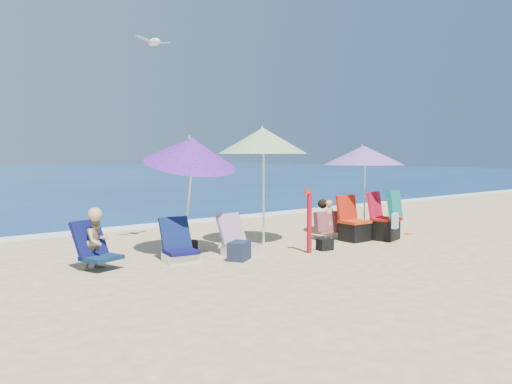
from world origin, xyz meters
TOP-DOWN VIEW (x-y plane):
  - ground at (0.00, 0.00)m, footprint 120.00×120.00m
  - foam at (0.00, 5.10)m, footprint 120.00×0.50m
  - umbrella_turquoise at (2.58, 0.75)m, footprint 2.19×2.19m
  - umbrella_striped at (0.12, 1.30)m, footprint 2.11×2.11m
  - umbrella_blue at (-1.59, 1.25)m, footprint 1.85×1.91m
  - furled_umbrella at (0.20, 0.07)m, footprint 0.17×0.14m
  - chair_navy at (-2.04, 0.92)m, footprint 0.63×0.75m
  - chair_rainbow at (-0.93, 0.74)m, footprint 0.57×0.68m
  - camp_chair_left at (1.88, 0.43)m, footprint 0.56×0.57m
  - camp_chair_right at (2.50, 0.08)m, footprint 0.73×0.89m
  - person_center at (1.60, 0.92)m, footprint 0.61×0.52m
  - person_left at (-3.35, 1.26)m, footprint 0.73×0.78m
  - bag_navy_a at (-1.18, 0.38)m, footprint 0.51×0.47m
  - bag_black_a at (-1.46, 1.56)m, footprint 0.34×0.30m
  - bag_navy_b at (3.02, 1.61)m, footprint 0.42×0.34m
  - bag_black_b at (0.63, 0.07)m, footprint 0.31×0.24m
  - orange_item at (3.53, 0.18)m, footprint 0.22×0.15m
  - seagull at (-1.81, 2.15)m, footprint 0.77×0.37m

SIDE VIEW (x-z plane):
  - ground at x=0.00m, z-range 0.00..0.00m
  - orange_item at x=3.53m, z-range 0.00..0.03m
  - foam at x=0.00m, z-range 0.00..0.04m
  - bag_black_a at x=-1.46m, z-range 0.00..0.21m
  - bag_black_b at x=0.63m, z-range 0.00..0.22m
  - bag_navy_b at x=3.02m, z-range 0.00..0.28m
  - bag_navy_a at x=-1.18m, z-range 0.00..0.32m
  - chair_rainbow at x=-0.93m, z-range -0.17..0.56m
  - chair_navy at x=-2.04m, z-range -0.17..0.57m
  - camp_chair_left at x=1.88m, z-range -0.19..0.76m
  - camp_chair_right at x=2.50m, z-range -0.15..0.92m
  - person_center at x=1.60m, z-range -0.01..0.84m
  - person_left at x=-3.35m, z-range -0.04..0.95m
  - furled_umbrella at x=0.20m, z-range 0.06..1.30m
  - umbrella_turquoise at x=2.58m, z-range 0.78..2.82m
  - umbrella_blue at x=-1.59m, z-range 0.73..3.02m
  - umbrella_striped at x=0.12m, z-range 0.89..3.28m
  - seagull at x=-1.81m, z-range 3.84..3.97m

